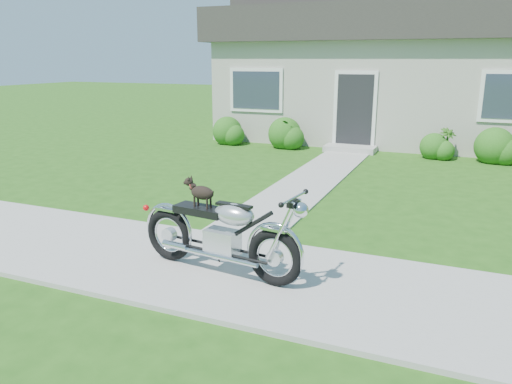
% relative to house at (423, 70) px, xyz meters
% --- Properties ---
extents(ground, '(80.00, 80.00, 0.00)m').
position_rel_house_xyz_m(ground, '(0.00, -11.99, -2.16)').
color(ground, '#235114').
rests_on(ground, ground).
extents(sidewalk, '(24.00, 2.20, 0.04)m').
position_rel_house_xyz_m(sidewalk, '(0.00, -11.99, -2.14)').
color(sidewalk, '#9E9B93').
rests_on(sidewalk, ground).
extents(walkway, '(1.20, 8.00, 0.03)m').
position_rel_house_xyz_m(walkway, '(-1.50, -6.99, -2.14)').
color(walkway, '#9E9B93').
rests_on(walkway, ground).
extents(house, '(12.60, 7.03, 4.50)m').
position_rel_house_xyz_m(house, '(0.00, 0.00, 0.00)').
color(house, beige).
rests_on(house, ground).
extents(shrub_row, '(10.78, 0.96, 0.96)m').
position_rel_house_xyz_m(shrub_row, '(-0.30, -3.49, -1.77)').
color(shrub_row, '#285F19').
rests_on(shrub_row, ground).
extents(potted_plant_left, '(0.99, 1.00, 0.84)m').
position_rel_house_xyz_m(potted_plant_left, '(-3.26, -3.44, -1.74)').
color(potted_plant_left, '#224C14').
rests_on(potted_plant_left, ground).
extents(potted_plant_right, '(0.63, 0.63, 0.80)m').
position_rel_house_xyz_m(potted_plant_right, '(1.00, -3.44, -1.76)').
color(potted_plant_right, '#2C5C19').
rests_on(potted_plant_right, ground).
extents(motorcycle_with_dog, '(2.22, 0.62, 1.11)m').
position_rel_house_xyz_m(motorcycle_with_dog, '(-1.10, -12.14, -1.62)').
color(motorcycle_with_dog, black).
rests_on(motorcycle_with_dog, sidewalk).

